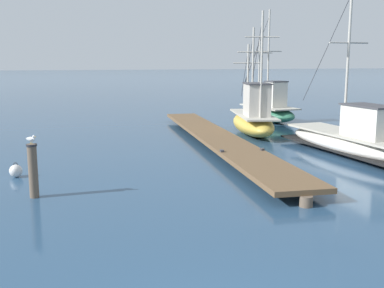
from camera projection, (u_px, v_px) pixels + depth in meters
floating_dock at (217, 138)px, 21.22m from camera, size 3.51×18.77×0.53m
fishing_boat_0 at (254, 118)px, 24.28m from camera, size 3.10×6.48×6.17m
fishing_boat_1 at (352, 139)px, 19.18m from camera, size 2.44×7.66×6.90m
fishing_boat_3 at (270, 110)px, 29.59m from camera, size 2.57×6.23×6.99m
mooring_piling at (33, 170)px, 13.07m from camera, size 0.30×0.30×1.55m
perched_seagull at (31, 139)px, 12.91m from camera, size 0.30×0.31×0.27m
mooring_buoy at (16, 171)px, 15.48m from camera, size 0.43×0.43×0.50m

